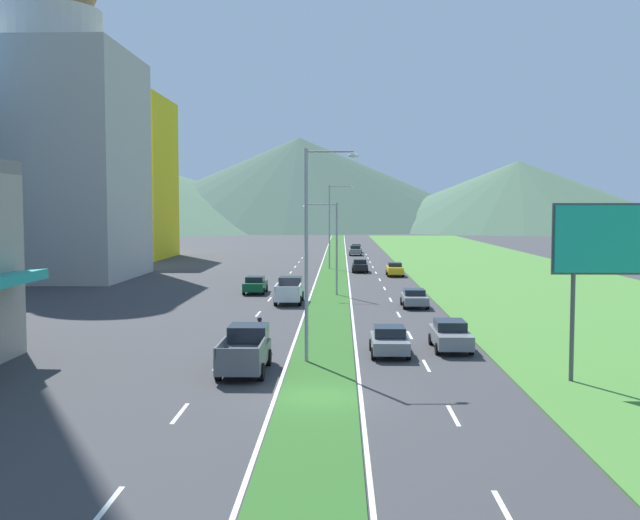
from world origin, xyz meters
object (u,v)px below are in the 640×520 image
object	(u,v)px
car_5	(414,298)
car_8	(360,266)
billboard_roadside	(621,247)
car_4	(355,250)
street_lamp_near	(311,242)
street_lamp_mid	(332,241)
pickup_truck_1	(245,350)
car_0	(389,341)
car_2	(450,335)
street_lamp_far	(332,221)
car_1	(255,285)
car_3	(395,269)
motorcycle_rider	(260,336)
pickup_truck_0	(289,291)
car_6	(356,248)

from	to	relation	value
car_5	car_8	size ratio (longest dim) A/B	0.97
billboard_roadside	car_4	size ratio (longest dim) A/B	1.92
street_lamp_near	car_5	world-z (taller)	street_lamp_near
street_lamp_mid	billboard_roadside	xyz separation A→B (m)	(12.97, -32.71, 1.24)
car_5	car_4	bearing A→B (deg)	-176.96
pickup_truck_1	car_0	bearing A→B (deg)	-59.86
car_2	car_5	xyz separation A→B (m)	(-0.24, 17.51, -0.08)
street_lamp_far	car_1	size ratio (longest dim) A/B	2.40
car_2	car_5	bearing A→B (deg)	-179.23
car_0	car_3	size ratio (longest dim) A/B	0.95
car_3	street_lamp_near	bearing A→B (deg)	-8.99
street_lamp_mid	car_8	distance (m)	24.78
street_lamp_far	motorcycle_rider	distance (m)	54.59
car_2	pickup_truck_0	world-z (taller)	pickup_truck_0
car_2	pickup_truck_0	bearing A→B (deg)	-153.02
car_3	pickup_truck_0	world-z (taller)	pickup_truck_0
street_lamp_far	car_6	bearing A→B (deg)	83.86
pickup_truck_0	pickup_truck_1	size ratio (longest dim) A/B	1.00
billboard_roadside	car_3	xyz separation A→B (m)	(-6.11, 51.81, -5.23)
car_8	motorcycle_rider	bearing A→B (deg)	-7.65
car_4	car_5	xyz separation A→B (m)	(3.39, -63.86, -0.08)
car_6	billboard_roadside	bearing A→B (deg)	5.66
motorcycle_rider	car_5	bearing A→B (deg)	-29.53
street_lamp_near	street_lamp_far	bearing A→B (deg)	89.69
street_lamp_mid	motorcycle_rider	size ratio (longest dim) A/B	4.08
pickup_truck_0	street_lamp_near	bearing A→B (deg)	-173.38
car_3	car_4	bearing A→B (deg)	-174.19
car_3	car_8	world-z (taller)	car_8
street_lamp_mid	billboard_roadside	distance (m)	35.21
street_lamp_mid	car_2	size ratio (longest dim) A/B	1.73
car_6	motorcycle_rider	world-z (taller)	motorcycle_rider
billboard_roadside	pickup_truck_0	world-z (taller)	billboard_roadside
street_lamp_mid	car_5	world-z (taller)	street_lamp_mid
car_1	car_5	xyz separation A→B (m)	(13.47, -9.07, -0.07)
car_0	car_1	size ratio (longest dim) A/B	0.92
car_6	car_8	bearing A→B (deg)	-0.52
street_lamp_far	car_5	world-z (taller)	street_lamp_far
pickup_truck_0	motorcycle_rider	size ratio (longest dim) A/B	2.70
car_3	car_0	bearing A→B (deg)	-4.44
street_lamp_mid	pickup_truck_0	xyz separation A→B (m)	(-3.44, -5.21, -3.79)
street_lamp_mid	pickup_truck_1	world-z (taller)	street_lamp_mid
car_6	car_2	bearing A→B (deg)	2.13
billboard_roadside	pickup_truck_1	distance (m)	17.57
car_1	car_8	distance (m)	24.94
car_6	pickup_truck_1	distance (m)	95.04
car_0	car_1	bearing A→B (deg)	-159.92
car_5	billboard_roadside	bearing A→B (deg)	14.54
car_3	motorcycle_rider	bearing A→B (deg)	-13.26
car_3	pickup_truck_1	xyz separation A→B (m)	(-10.61, -49.92, 0.20)
car_1	car_4	distance (m)	55.70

